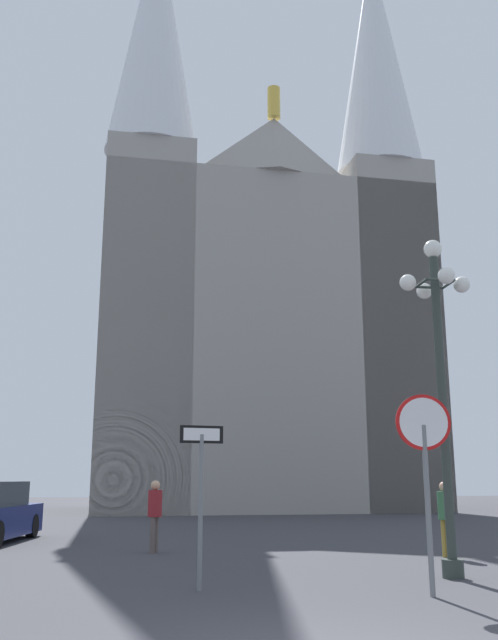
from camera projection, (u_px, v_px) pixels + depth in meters
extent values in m
cube|color=gray|center=(256.00, 354.00, 39.40)|extent=(18.18, 12.91, 17.24)
pyramid|color=gray|center=(274.00, 148.00, 37.01)|extent=(6.23, 2.36, 3.50)
cylinder|color=gold|center=(274.00, 103.00, 37.61)|extent=(0.70, 0.70, 1.80)
cube|color=gray|center=(145.00, 323.00, 34.82)|extent=(4.74, 4.74, 18.60)
cone|color=silver|center=(155.00, 31.00, 38.61)|extent=(4.93, 4.93, 15.01)
cube|color=gray|center=(388.00, 333.00, 37.21)|extent=(4.74, 4.74, 18.60)
cone|color=silver|center=(375.00, 57.00, 41.00)|extent=(4.93, 4.93, 15.01)
cylinder|color=slate|center=(428.00, 509.00, 9.91)|extent=(0.08, 0.08, 2.39)
cylinder|color=red|center=(423.00, 422.00, 10.19)|extent=(0.82, 0.11, 0.82)
cylinder|color=white|center=(424.00, 422.00, 10.17)|extent=(0.72, 0.07, 0.72)
cylinder|color=slate|center=(200.00, 511.00, 10.42)|extent=(0.07, 0.07, 2.29)
cube|color=black|center=(202.00, 434.00, 10.68)|extent=(0.68, 0.17, 0.27)
cube|color=white|center=(202.00, 434.00, 10.66)|extent=(0.57, 0.13, 0.19)
cylinder|color=#2D3833|center=(443.00, 410.00, 12.08)|extent=(0.16, 0.16, 5.60)
cylinder|color=#2D3833|center=(453.00, 569.00, 11.48)|extent=(0.36, 0.36, 0.30)
sphere|color=white|center=(433.00, 249.00, 12.75)|extent=(0.33, 0.33, 0.33)
sphere|color=white|center=(462.00, 285.00, 12.67)|extent=(0.30, 0.30, 0.30)
cylinder|color=#2D3833|center=(448.00, 284.00, 12.63)|extent=(0.05, 0.52, 0.05)
sphere|color=white|center=(424.00, 291.00, 13.10)|extent=(0.30, 0.30, 0.30)
cylinder|color=#2D3833|center=(430.00, 287.00, 12.85)|extent=(0.52, 0.05, 0.05)
sphere|color=white|center=(408.00, 283.00, 12.53)|extent=(0.30, 0.30, 0.30)
cylinder|color=#2D3833|center=(421.00, 283.00, 12.57)|extent=(0.05, 0.52, 0.05)
sphere|color=white|center=(446.00, 276.00, 12.10)|extent=(0.30, 0.30, 0.30)
cylinder|color=#2D3833|center=(441.00, 280.00, 12.35)|extent=(0.52, 0.05, 0.05)
cylinder|color=black|center=(32.00, 526.00, 19.46)|extent=(0.29, 0.66, 0.64)
cylinder|color=olive|center=(444.00, 538.00, 14.64)|extent=(0.12, 0.12, 0.77)
cylinder|color=olive|center=(450.00, 539.00, 14.50)|extent=(0.12, 0.12, 0.77)
cylinder|color=#33663F|center=(445.00, 505.00, 14.72)|extent=(0.32, 0.32, 0.58)
sphere|color=tan|center=(444.00, 487.00, 14.81)|extent=(0.21, 0.21, 0.21)
cylinder|color=#594C47|center=(153.00, 535.00, 15.36)|extent=(0.12, 0.12, 0.78)
cylinder|color=#594C47|center=(156.00, 535.00, 15.51)|extent=(0.12, 0.12, 0.78)
cylinder|color=maroon|center=(155.00, 503.00, 15.59)|extent=(0.32, 0.32, 0.59)
sphere|color=tan|center=(156.00, 485.00, 15.68)|extent=(0.21, 0.21, 0.21)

